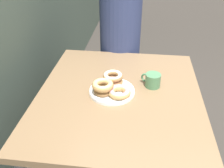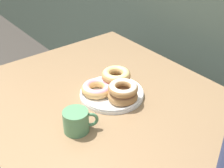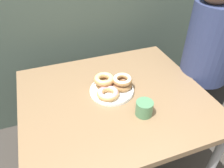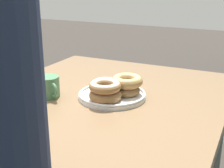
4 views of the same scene
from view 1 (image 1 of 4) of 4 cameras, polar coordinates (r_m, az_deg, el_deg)
dining_table at (r=1.55m, az=1.65°, el=-4.23°), size 1.12×0.98×0.75m
donut_plate at (r=1.49m, az=-0.21°, el=-0.55°), size 0.29×0.28×0.09m
coffee_mug at (r=1.57m, az=9.24°, el=0.89°), size 0.09×0.12×0.09m
person_figure at (r=2.15m, az=1.89°, el=9.59°), size 0.39×0.33×1.42m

